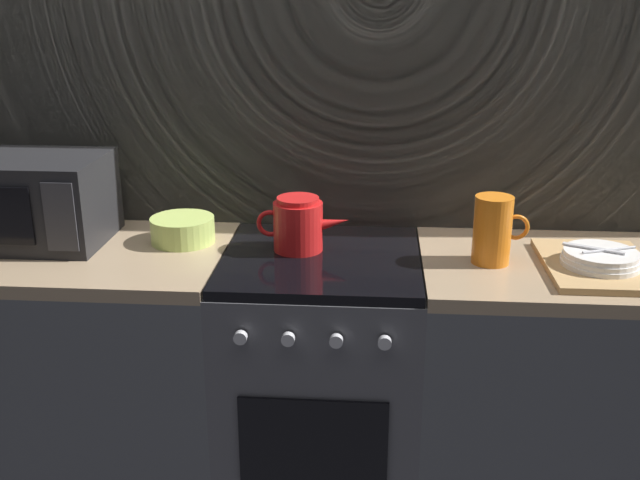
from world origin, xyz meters
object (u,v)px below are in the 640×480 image
Objects in this scene: mixing_bowl at (183,230)px; dish_pile at (599,262)px; microwave at (31,200)px; kettle at (298,224)px; stove_unit at (321,388)px; pitcher at (493,230)px.

mixing_bowl is 1.25m from dish_pile.
microwave is 2.30× the size of mixing_bowl.
kettle is 0.71× the size of dish_pile.
microwave reaches higher than dish_pile.
dish_pile reaches higher than stove_unit.
kettle reaches higher than dish_pile.
stove_unit is at bearing -12.04° from mixing_bowl.
mixing_bowl is at bearing 3.10° from microwave.
mixing_bowl is 0.95m from pitcher.
microwave is at bearing 178.69° from kettle.
stove_unit is 1.09m from microwave.
microwave is (-0.91, 0.07, 0.59)m from stove_unit.
stove_unit is at bearing -34.45° from kettle.
mixing_bowl is 1.00× the size of pitcher.
mixing_bowl is at bearing 173.13° from kettle.
microwave is 0.48m from mixing_bowl.
dish_pile is (0.30, -0.04, -0.08)m from pitcher.
mixing_bowl is 0.50× the size of dish_pile.
dish_pile is at bearing -6.85° from mixing_bowl.
pitcher is 0.31m from dish_pile.
dish_pile is (1.71, -0.12, -0.11)m from microwave.
microwave is 1.62× the size of kettle.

